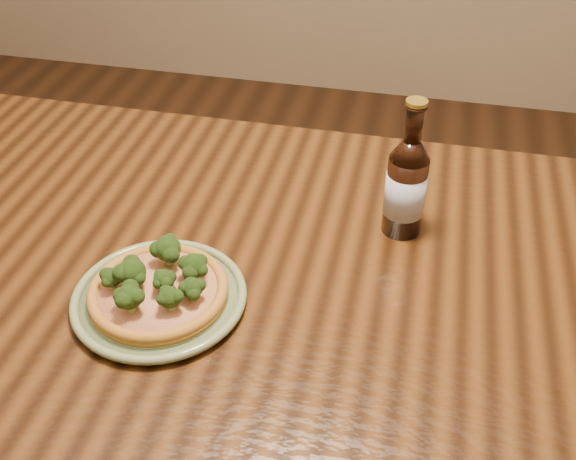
% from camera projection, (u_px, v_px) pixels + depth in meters
% --- Properties ---
extents(table, '(1.60, 0.90, 0.75)m').
position_uv_depth(table, '(154.00, 286.00, 1.20)').
color(table, '#3E220D').
rests_on(table, ground).
extents(plate, '(0.27, 0.27, 0.02)m').
position_uv_depth(plate, '(159.00, 298.00, 1.03)').
color(plate, '#6C7D56').
rests_on(plate, table).
extents(pizza, '(0.21, 0.21, 0.07)m').
position_uv_depth(pizza, '(158.00, 288.00, 1.01)').
color(pizza, '#A36D25').
rests_on(pizza, plate).
extents(beer_bottle, '(0.07, 0.07, 0.25)m').
position_uv_depth(beer_bottle, '(406.00, 186.00, 1.12)').
color(beer_bottle, black).
rests_on(beer_bottle, table).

